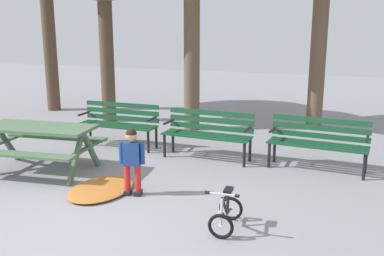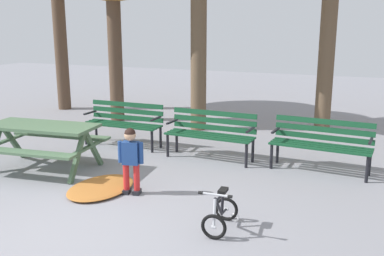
{
  "view_description": "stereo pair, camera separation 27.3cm",
  "coord_description": "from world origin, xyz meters",
  "px_view_note": "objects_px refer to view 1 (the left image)",
  "views": [
    {
      "loc": [
        2.94,
        -3.83,
        2.35
      ],
      "look_at": [
        0.68,
        2.13,
        0.85
      ],
      "focal_mm": 40.99,
      "sensor_mm": 36.0,
      "label": 1
    },
    {
      "loc": [
        3.19,
        -3.73,
        2.35
      ],
      "look_at": [
        0.68,
        2.13,
        0.85
      ],
      "focal_mm": 40.99,
      "sensor_mm": 36.0,
      "label": 2
    }
  ],
  "objects_px": {
    "park_bench_far_left": "(119,121)",
    "park_bench_right": "(318,139)",
    "park_bench_left": "(208,131)",
    "picnic_table": "(39,137)",
    "child_standing": "(132,157)",
    "kids_bicycle": "(226,213)"
  },
  "relations": [
    {
      "from": "park_bench_right",
      "to": "child_standing",
      "type": "distance_m",
      "value": 3.14
    },
    {
      "from": "child_standing",
      "to": "kids_bicycle",
      "type": "distance_m",
      "value": 1.68
    },
    {
      "from": "park_bench_left",
      "to": "park_bench_right",
      "type": "xyz_separation_m",
      "value": [
        1.9,
        0.05,
        0.0
      ]
    },
    {
      "from": "park_bench_far_left",
      "to": "park_bench_right",
      "type": "relative_size",
      "value": 0.99
    },
    {
      "from": "picnic_table",
      "to": "child_standing",
      "type": "xyz_separation_m",
      "value": [
        1.9,
        -0.36,
        -0.03
      ]
    },
    {
      "from": "kids_bicycle",
      "to": "child_standing",
      "type": "bearing_deg",
      "value": 159.94
    },
    {
      "from": "park_bench_far_left",
      "to": "child_standing",
      "type": "distance_m",
      "value": 2.65
    },
    {
      "from": "picnic_table",
      "to": "child_standing",
      "type": "height_order",
      "value": "child_standing"
    },
    {
      "from": "picnic_table",
      "to": "park_bench_right",
      "type": "bearing_deg",
      "value": 22.36
    },
    {
      "from": "child_standing",
      "to": "kids_bicycle",
      "type": "relative_size",
      "value": 1.67
    },
    {
      "from": "park_bench_far_left",
      "to": "picnic_table",
      "type": "bearing_deg",
      "value": -102.87
    },
    {
      "from": "park_bench_far_left",
      "to": "child_standing",
      "type": "height_order",
      "value": "child_standing"
    },
    {
      "from": "park_bench_far_left",
      "to": "park_bench_right",
      "type": "xyz_separation_m",
      "value": [
        3.81,
        -0.1,
        0.0
      ]
    },
    {
      "from": "picnic_table",
      "to": "park_bench_right",
      "type": "height_order",
      "value": "park_bench_right"
    },
    {
      "from": "picnic_table",
      "to": "child_standing",
      "type": "relative_size",
      "value": 2.02
    },
    {
      "from": "park_bench_right",
      "to": "child_standing",
      "type": "height_order",
      "value": "child_standing"
    },
    {
      "from": "park_bench_left",
      "to": "park_bench_right",
      "type": "distance_m",
      "value": 1.9
    },
    {
      "from": "park_bench_left",
      "to": "picnic_table",
      "type": "bearing_deg",
      "value": -143.99
    },
    {
      "from": "park_bench_right",
      "to": "kids_bicycle",
      "type": "distance_m",
      "value": 2.8
    },
    {
      "from": "child_standing",
      "to": "park_bench_left",
      "type": "bearing_deg",
      "value": 78.21
    },
    {
      "from": "child_standing",
      "to": "kids_bicycle",
      "type": "bearing_deg",
      "value": -20.06
    },
    {
      "from": "picnic_table",
      "to": "park_bench_far_left",
      "type": "bearing_deg",
      "value": 77.13
    }
  ]
}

